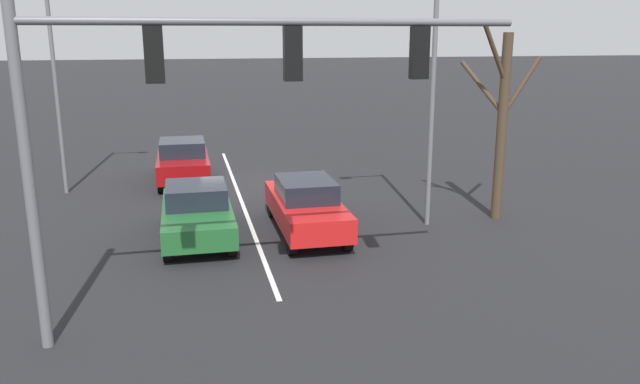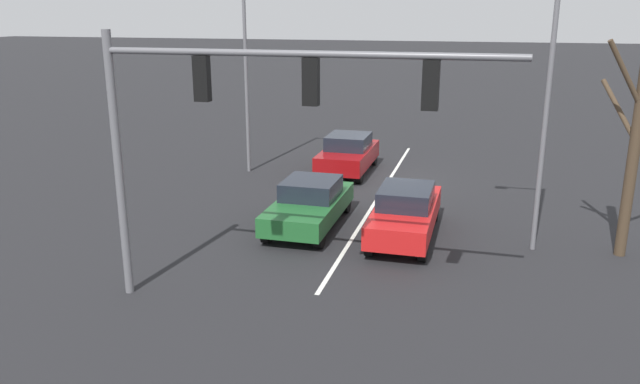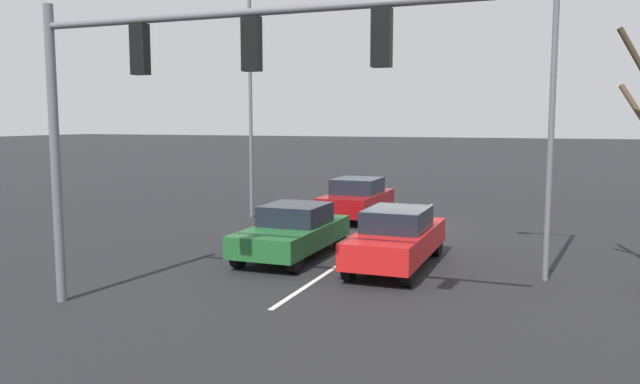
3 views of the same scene
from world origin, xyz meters
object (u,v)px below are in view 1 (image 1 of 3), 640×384
object	(u,v)px
bare_tree_near	(501,119)
traffic_signal_gantry	(198,90)
car_maroon_midlane_second	(183,161)
car_red_leftlane_front	(306,205)
street_lamp_left_shoulder	(427,69)
car_darkgreen_midlane_front	(197,211)
street_lamp_right_shoulder	(56,45)

from	to	relation	value
bare_tree_near	traffic_signal_gantry	bearing A→B (deg)	32.45
traffic_signal_gantry	bare_tree_near	size ratio (longest dim) A/B	1.51
car_maroon_midlane_second	bare_tree_near	xyz separation A→B (m)	(-9.26, 6.94, 2.22)
car_red_leftlane_front	street_lamp_left_shoulder	xyz separation A→B (m)	(-3.45, 0.05, 3.73)
car_maroon_midlane_second	car_darkgreen_midlane_front	bearing A→B (deg)	92.67
traffic_signal_gantry	bare_tree_near	xyz separation A→B (m)	(-8.91, -5.67, -1.50)
car_darkgreen_midlane_front	street_lamp_right_shoulder	world-z (taller)	street_lamp_right_shoulder
car_darkgreen_midlane_front	car_red_leftlane_front	bearing A→B (deg)	176.04
street_lamp_right_shoulder	street_lamp_left_shoulder	bearing A→B (deg)	149.59
car_darkgreen_midlane_front	car_maroon_midlane_second	distance (m)	6.90
car_maroon_midlane_second	street_lamp_right_shoulder	size ratio (longest dim) A/B	0.47
traffic_signal_gantry	street_lamp_left_shoulder	size ratio (longest dim) A/B	1.12
car_maroon_midlane_second	street_lamp_right_shoulder	xyz separation A→B (m)	(3.93, 0.86, 4.29)
car_red_leftlane_front	traffic_signal_gantry	distance (m)	7.30
car_red_leftlane_front	traffic_signal_gantry	xyz separation A→B (m)	(2.98, 5.51, 3.75)
car_red_leftlane_front	bare_tree_near	xyz separation A→B (m)	(-5.93, -0.15, 2.25)
traffic_signal_gantry	car_maroon_midlane_second	bearing A→B (deg)	-88.41
car_red_leftlane_front	street_lamp_right_shoulder	size ratio (longest dim) A/B	0.52
street_lamp_left_shoulder	car_maroon_midlane_second	bearing A→B (deg)	-46.47
car_red_leftlane_front	bare_tree_near	distance (m)	6.34
car_maroon_midlane_second	traffic_signal_gantry	xyz separation A→B (m)	(-0.35, 12.61, 3.72)
street_lamp_right_shoulder	bare_tree_near	distance (m)	14.67
street_lamp_left_shoulder	car_darkgreen_midlane_front	bearing A→B (deg)	-2.26
car_maroon_midlane_second	street_lamp_left_shoulder	distance (m)	10.52
car_maroon_midlane_second	traffic_signal_gantry	distance (m)	13.15
street_lamp_left_shoulder	bare_tree_near	bearing A→B (deg)	-175.37
street_lamp_left_shoulder	bare_tree_near	xyz separation A→B (m)	(-2.48, -0.20, -1.48)
car_red_leftlane_front	car_maroon_midlane_second	xyz separation A→B (m)	(3.33, -7.10, 0.03)
car_darkgreen_midlane_front	car_maroon_midlane_second	bearing A→B (deg)	-87.33
bare_tree_near	car_darkgreen_midlane_front	bearing A→B (deg)	-0.35
car_darkgreen_midlane_front	street_lamp_left_shoulder	xyz separation A→B (m)	(-6.46, 0.25, 3.78)
street_lamp_left_shoulder	bare_tree_near	size ratio (longest dim) A/B	1.34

